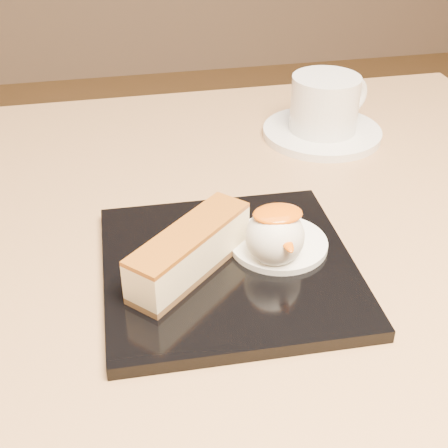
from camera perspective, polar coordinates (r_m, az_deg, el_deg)
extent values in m
cube|color=olive|center=(0.61, 3.35, -3.31)|extent=(0.80, 0.80, 0.04)
cube|color=black|center=(0.56, 0.43, -4.03)|extent=(0.23, 0.23, 0.01)
cube|color=brown|center=(0.54, -3.08, -4.04)|extent=(0.12, 0.12, 0.01)
cube|color=#FFE7A6|center=(0.53, -3.14, -2.40)|extent=(0.12, 0.12, 0.03)
cube|color=brown|center=(0.52, -3.20, -0.77)|extent=(0.12, 0.12, 0.00)
cylinder|color=white|center=(0.57, 5.00, -1.79)|extent=(0.09, 0.09, 0.01)
sphere|color=white|center=(0.54, 4.68, -1.14)|extent=(0.05, 0.05, 0.05)
ellipsoid|color=#E15C07|center=(0.53, 4.93, 0.92)|extent=(0.04, 0.03, 0.01)
ellipsoid|color=#297D3B|center=(0.58, 1.63, -0.71)|extent=(0.02, 0.01, 0.00)
ellipsoid|color=#297D3B|center=(0.59, 2.50, -0.24)|extent=(0.02, 0.02, 0.00)
ellipsoid|color=#297D3B|center=(0.59, 0.62, -0.34)|extent=(0.01, 0.02, 0.00)
cylinder|color=white|center=(0.81, 8.94, 8.27)|extent=(0.15, 0.15, 0.01)
cylinder|color=white|center=(0.80, 9.18, 10.83)|extent=(0.08, 0.08, 0.07)
cylinder|color=black|center=(0.79, 9.40, 12.99)|extent=(0.07, 0.07, 0.00)
torus|color=white|center=(0.83, 11.65, 11.42)|extent=(0.05, 0.03, 0.05)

